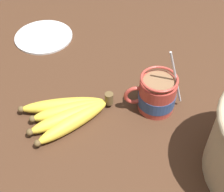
% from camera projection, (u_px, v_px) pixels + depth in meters
% --- Properties ---
extents(table, '(1.20, 1.20, 0.03)m').
position_uv_depth(table, '(141.00, 122.00, 0.74)').
color(table, '#422819').
rests_on(table, ground).
extents(coffee_mug, '(0.14, 0.09, 0.17)m').
position_uv_depth(coffee_mug, '(157.00, 95.00, 0.72)').
color(coffee_mug, '#B23D33').
rests_on(coffee_mug, table).
extents(banana_bunch, '(0.22, 0.14, 0.04)m').
position_uv_depth(banana_bunch, '(69.00, 113.00, 0.72)').
color(banana_bunch, brown).
rests_on(banana_bunch, table).
extents(small_plate, '(0.17, 0.17, 0.01)m').
position_uv_depth(small_plate, '(44.00, 37.00, 0.95)').
color(small_plate, silver).
rests_on(small_plate, table).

